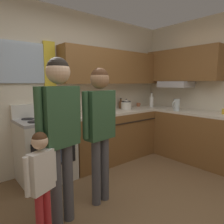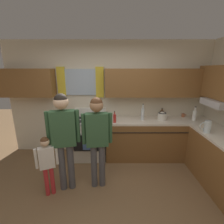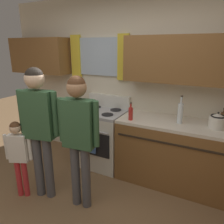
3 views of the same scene
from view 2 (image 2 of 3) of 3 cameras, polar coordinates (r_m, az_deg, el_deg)
The scene contains 14 objects.
ground_plane at distance 2.67m, azimuth -2.75°, elevation -32.77°, with size 12.00×12.00×0.00m, color brown.
back_wall_unit at distance 3.65m, azimuth -0.80°, elevation 6.77°, with size 4.60×0.42×2.60m.
kitchen_counter_run at distance 3.57m, azimuth 22.84°, elevation -11.49°, with size 2.32×2.09×0.90m.
stove_oven at distance 3.69m, azimuth -8.24°, elevation -9.15°, with size 0.73×0.67×1.10m.
bottle_squat_brown at distance 3.88m, azimuth 17.45°, elevation -0.48°, with size 0.08×0.08×0.21m.
bottle_tall_clear at distance 3.50m, azimuth 10.88°, elevation -0.64°, with size 0.07×0.07×0.37m.
bottle_milk_white at distance 3.86m, azimuth 27.54°, elevation -0.99°, with size 0.08×0.08×0.31m.
bottle_sauce_red at distance 3.29m, azimuth 0.79°, elevation -2.27°, with size 0.06×0.06×0.25m.
cup_terracotta at distance 4.05m, azimuth 24.27°, elevation -1.05°, with size 0.11×0.07×0.08m.
stovetop_kettle at distance 3.65m, azimuth 17.56°, elevation -1.20°, with size 0.27×0.20×0.21m.
water_pitcher at distance 3.24m, azimuth 31.05°, elevation -4.49°, with size 0.19×0.11×0.22m.
adult_holding_child at distance 2.59m, azimuth -17.33°, elevation -7.01°, with size 0.50×0.23×1.64m.
adult_in_plaid at distance 2.56m, azimuth -5.56°, elevation -7.63°, with size 0.49×0.21×1.57m.
small_child at distance 2.73m, azimuth -22.70°, elevation -15.68°, with size 0.32×0.18×1.01m.
Camera 2 is at (0.10, -1.78, 1.99)m, focal length 25.21 mm.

